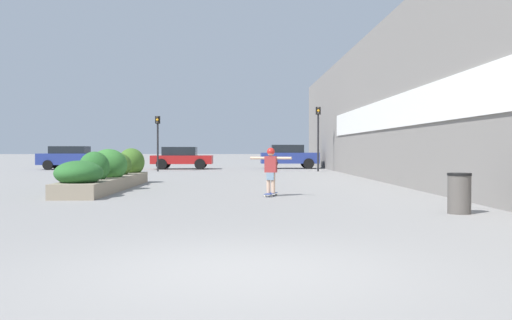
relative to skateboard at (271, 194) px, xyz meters
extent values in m
plane|color=gray|center=(-0.86, -9.76, -0.07)|extent=(300.00, 300.00, 0.00)
cube|color=gray|center=(5.12, 7.84, 3.17)|extent=(0.60, 47.70, 6.48)
cube|color=white|center=(4.78, 5.22, 2.62)|extent=(0.06, 24.19, 1.17)
cube|color=gray|center=(-5.22, 2.98, 0.14)|extent=(1.23, 8.38, 0.41)
ellipsoid|color=#286028|center=(-5.29, -0.16, 0.60)|extent=(1.31, 1.50, 0.68)
ellipsoid|color=#286028|center=(-5.29, 1.51, 0.70)|extent=(0.92, 0.84, 0.96)
ellipsoid|color=#33702D|center=(-5.14, 2.70, 0.73)|extent=(1.20, 1.01, 1.05)
ellipsoid|color=#3D6623|center=(-5.32, 4.71, 0.68)|extent=(1.06, 1.11, 0.91)
ellipsoid|color=#3D6623|center=(-5.13, 6.47, 0.75)|extent=(1.02, 1.19, 1.08)
cube|color=navy|center=(0.00, 0.00, 0.01)|extent=(0.43, 0.80, 0.01)
cylinder|color=beige|center=(0.01, 0.29, -0.04)|extent=(0.07, 0.07, 0.05)
cylinder|color=beige|center=(0.17, 0.23, -0.04)|extent=(0.07, 0.07, 0.05)
cylinder|color=beige|center=(-0.17, -0.23, -0.04)|extent=(0.07, 0.07, 0.05)
cylinder|color=beige|center=(-0.01, -0.29, -0.04)|extent=(0.07, 0.07, 0.05)
cylinder|color=tan|center=(-0.07, 0.02, 0.31)|extent=(0.13, 0.13, 0.58)
cylinder|color=tan|center=(0.07, -0.02, 0.31)|extent=(0.13, 0.13, 0.58)
cube|color=slate|center=(0.00, 0.00, 0.50)|extent=(0.25, 0.23, 0.21)
cube|color=maroon|center=(0.00, 0.00, 0.83)|extent=(0.36, 0.26, 0.46)
cylinder|color=tan|center=(-0.36, 0.12, 1.00)|extent=(0.43, 0.21, 0.08)
cylinder|color=tan|center=(0.36, -0.12, 1.00)|extent=(0.43, 0.21, 0.08)
sphere|color=tan|center=(0.00, 0.00, 1.15)|extent=(0.19, 0.19, 0.19)
sphere|color=red|center=(0.00, 0.00, 1.18)|extent=(0.22, 0.22, 0.22)
cylinder|color=#514C47|center=(3.62, -4.40, 0.32)|extent=(0.46, 0.46, 0.78)
cylinder|color=black|center=(3.62, -4.40, 0.74)|extent=(0.49, 0.49, 0.05)
cube|color=navy|center=(2.45, 22.95, 0.65)|extent=(3.92, 1.81, 0.73)
cube|color=black|center=(2.30, 22.95, 1.28)|extent=(2.15, 1.59, 0.54)
cylinder|color=black|center=(3.67, 23.81, 0.29)|extent=(0.71, 0.22, 0.71)
cylinder|color=black|center=(3.67, 22.09, 0.29)|extent=(0.71, 0.22, 0.71)
cylinder|color=black|center=(1.24, 23.81, 0.29)|extent=(0.71, 0.22, 0.71)
cylinder|color=black|center=(1.24, 22.09, 0.29)|extent=(0.71, 0.22, 0.71)
cube|color=maroon|center=(-4.76, 22.06, 0.56)|extent=(4.01, 1.95, 0.55)
cube|color=black|center=(-4.92, 22.06, 1.12)|extent=(2.20, 1.71, 0.56)
cylinder|color=black|center=(-3.52, 22.99, 0.28)|extent=(0.70, 0.22, 0.70)
cylinder|color=black|center=(-3.52, 21.14, 0.28)|extent=(0.70, 0.22, 0.70)
cylinder|color=black|center=(-6.01, 22.99, 0.28)|extent=(0.70, 0.22, 0.70)
cylinder|color=black|center=(-6.01, 21.14, 0.28)|extent=(0.70, 0.22, 0.70)
cube|color=black|center=(12.18, 22.70, 0.60)|extent=(4.11, 1.79, 0.67)
cube|color=black|center=(12.02, 22.70, 1.22)|extent=(2.26, 1.57, 0.57)
cylinder|color=black|center=(13.46, 23.55, 0.26)|extent=(0.67, 0.22, 0.67)
cylinder|color=black|center=(13.46, 21.85, 0.26)|extent=(0.67, 0.22, 0.67)
cylinder|color=black|center=(10.91, 23.55, 0.26)|extent=(0.67, 0.22, 0.67)
cylinder|color=black|center=(10.91, 21.85, 0.26)|extent=(0.67, 0.22, 0.67)
cube|color=navy|center=(-11.83, 21.44, 0.61)|extent=(4.20, 1.76, 0.73)
cube|color=black|center=(-12.00, 21.44, 1.21)|extent=(2.31, 1.55, 0.47)
cylinder|color=black|center=(-10.53, 22.27, 0.25)|extent=(0.63, 0.22, 0.63)
cylinder|color=black|center=(-10.53, 20.60, 0.25)|extent=(0.63, 0.22, 0.63)
cylinder|color=black|center=(-13.13, 22.27, 0.25)|extent=(0.63, 0.22, 0.63)
cylinder|color=black|center=(-13.13, 20.60, 0.25)|extent=(0.63, 0.22, 0.63)
cylinder|color=black|center=(-5.81, 18.12, 1.35)|extent=(0.11, 0.11, 2.84)
cube|color=black|center=(-5.81, 18.12, 2.99)|extent=(0.28, 0.20, 0.45)
sphere|color=#2D2823|center=(-5.81, 18.00, 3.14)|extent=(0.15, 0.15, 0.15)
sphere|color=orange|center=(-5.81, 18.00, 2.99)|extent=(0.15, 0.15, 0.15)
sphere|color=#2D2823|center=(-5.81, 18.00, 2.84)|extent=(0.15, 0.15, 0.15)
cylinder|color=black|center=(3.73, 17.84, 1.62)|extent=(0.11, 0.11, 3.38)
cube|color=black|center=(3.73, 17.84, 3.54)|extent=(0.28, 0.20, 0.45)
sphere|color=#2D2823|center=(3.73, 17.72, 3.69)|extent=(0.15, 0.15, 0.15)
sphere|color=orange|center=(3.73, 17.72, 3.54)|extent=(0.15, 0.15, 0.15)
sphere|color=#2D2823|center=(3.73, 17.72, 3.39)|extent=(0.15, 0.15, 0.15)
camera|label=1|loc=(-0.82, -15.89, 1.25)|focal=40.00mm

